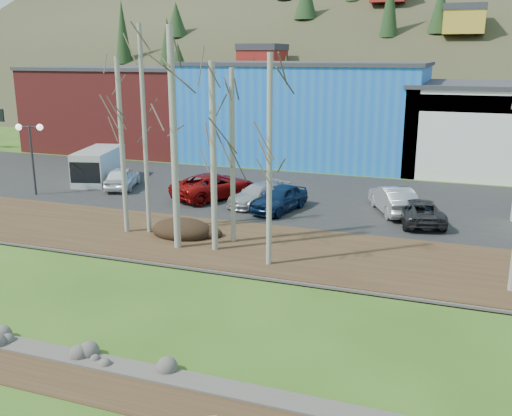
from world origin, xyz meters
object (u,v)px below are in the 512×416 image
at_px(car_2, 258,195).
at_px(car_4, 393,199).
at_px(car_1, 215,186).
at_px(van_grey, 98,166).
at_px(car_3, 280,198).
at_px(car_0, 122,177).
at_px(street_lamp, 30,139).
at_px(car_5, 419,211).

distance_m(car_2, car_4, 7.89).
height_order(car_1, van_grey, van_grey).
xyz_separation_m(car_2, car_3, (1.60, -0.80, 0.10)).
height_order(car_3, van_grey, van_grey).
distance_m(car_0, van_grey, 2.87).
bearing_deg(car_2, car_3, -3.68).
height_order(street_lamp, car_0, street_lamp).
relative_size(car_0, car_1, 0.76).
bearing_deg(car_3, car_0, -176.63).
bearing_deg(car_2, car_0, -163.53).
relative_size(car_1, car_2, 1.28).
relative_size(car_2, car_4, 0.93).
height_order(car_2, car_5, car_5).
bearing_deg(car_1, car_0, 24.74).
height_order(street_lamp, car_4, street_lamp).
distance_m(street_lamp, car_2, 14.93).
bearing_deg(car_0, car_1, 158.12).
height_order(street_lamp, car_3, street_lamp).
bearing_deg(car_1, van_grey, 19.45).
relative_size(car_3, car_4, 0.92).
relative_size(street_lamp, car_1, 0.80).
relative_size(car_0, van_grey, 0.76).
xyz_separation_m(car_1, van_grey, (-9.65, 1.45, 0.36)).
xyz_separation_m(car_2, van_grey, (-12.83, 2.20, 0.51)).
height_order(car_0, car_4, car_4).
relative_size(car_1, car_4, 1.19).
bearing_deg(van_grey, car_5, -21.66).
relative_size(street_lamp, car_3, 1.04).
distance_m(car_3, car_4, 6.48).
distance_m(car_4, car_5, 2.16).
relative_size(car_0, car_5, 0.91).
height_order(car_0, van_grey, van_grey).
distance_m(car_1, car_4, 11.02).
height_order(car_1, car_4, car_1).
xyz_separation_m(car_3, van_grey, (-14.43, 2.99, 0.40)).
distance_m(car_1, car_2, 3.28).
bearing_deg(street_lamp, car_3, -13.08).
xyz_separation_m(car_3, car_4, (6.23, 1.80, 0.04)).
xyz_separation_m(car_3, car_5, (7.76, 0.28, -0.09)).
bearing_deg(van_grey, street_lamp, -123.98).
relative_size(street_lamp, car_2, 1.03).
relative_size(street_lamp, car_5, 0.97).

